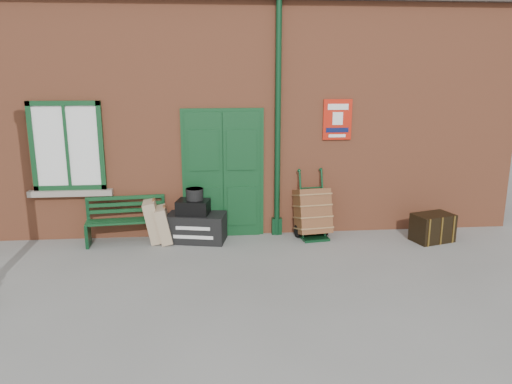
{
  "coord_description": "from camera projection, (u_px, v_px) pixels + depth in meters",
  "views": [
    {
      "loc": [
        -0.51,
        -7.07,
        2.9
      ],
      "look_at": [
        0.2,
        0.6,
        1.0
      ],
      "focal_mm": 35.0,
      "sensor_mm": 36.0,
      "label": 1
    }
  ],
  "objects": [
    {
      "name": "hatbox",
      "position": [
        195.0,
        194.0,
        8.5
      ],
      "size": [
        0.35,
        0.35,
        0.2
      ],
      "primitive_type": "cylinder",
      "rotation": [
        0.0,
        0.0,
        -0.21
      ],
      "color": "black",
      "rests_on": "strongbox"
    },
    {
      "name": "houdini_trunk",
      "position": [
        197.0,
        227.0,
        8.61
      ],
      "size": [
        1.07,
        0.73,
        0.49
      ],
      "primitive_type": "cube",
      "rotation": [
        0.0,
        0.0,
        -0.21
      ],
      "color": "black",
      "rests_on": "ground"
    },
    {
      "name": "station_building",
      "position": [
        234.0,
        105.0,
        10.44
      ],
      "size": [
        10.3,
        4.3,
        4.36
      ],
      "color": "#AA5836",
      "rests_on": "ground"
    },
    {
      "name": "suitcase_back",
      "position": [
        153.0,
        221.0,
        8.56
      ],
      "size": [
        0.36,
        0.53,
        0.74
      ],
      "primitive_type": "cube",
      "rotation": [
        0.0,
        -0.18,
        0.06
      ],
      "color": "tan",
      "rests_on": "ground"
    },
    {
      "name": "porter_trolley",
      "position": [
        313.0,
        212.0,
        8.77
      ],
      "size": [
        0.65,
        0.69,
        1.18
      ],
      "rotation": [
        0.0,
        0.0,
        0.14
      ],
      "color": "#0D361B",
      "rests_on": "ground"
    },
    {
      "name": "dark_trunk",
      "position": [
        433.0,
        228.0,
        8.61
      ],
      "size": [
        0.76,
        0.61,
        0.48
      ],
      "primitive_type": "cube",
      "rotation": [
        0.0,
        0.0,
        0.29
      ],
      "color": "black",
      "rests_on": "ground"
    },
    {
      "name": "ground",
      "position": [
        247.0,
        265.0,
        7.58
      ],
      "size": [
        80.0,
        80.0,
        0.0
      ],
      "primitive_type": "plane",
      "color": "gray",
      "rests_on": "ground"
    },
    {
      "name": "bench",
      "position": [
        126.0,
        219.0,
        8.52
      ],
      "size": [
        1.36,
        0.54,
        0.82
      ],
      "rotation": [
        0.0,
        0.0,
        0.1
      ],
      "color": "#103D1C",
      "rests_on": "ground"
    },
    {
      "name": "suitcase_front",
      "position": [
        164.0,
        225.0,
        8.52
      ],
      "size": [
        0.32,
        0.47,
        0.63
      ],
      "primitive_type": "cube",
      "rotation": [
        0.0,
        -0.2,
        0.06
      ],
      "color": "tan",
      "rests_on": "ground"
    },
    {
      "name": "strongbox",
      "position": [
        193.0,
        207.0,
        8.52
      ],
      "size": [
        0.61,
        0.49,
        0.24
      ],
      "primitive_type": "cube",
      "rotation": [
        0.0,
        0.0,
        -0.21
      ],
      "color": "black",
      "rests_on": "houdini_trunk"
    }
  ]
}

